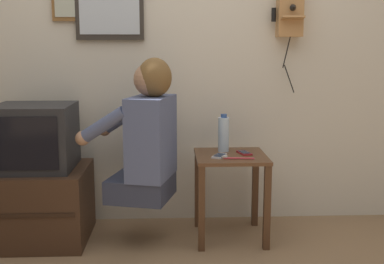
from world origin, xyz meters
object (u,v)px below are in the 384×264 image
object	(u,v)px
person	(147,135)
television	(35,137)
wall_phone_antique	(290,12)
cell_phone_held	(219,156)
toothbrush	(237,158)
cell_phone_spare	(244,153)
water_bottle	(224,134)

from	to	relation	value
person	television	distance (m)	0.71
wall_phone_antique	cell_phone_held	world-z (taller)	wall_phone_antique
person	toothbrush	distance (m)	0.56
television	cell_phone_held	world-z (taller)	television
person	cell_phone_spare	world-z (taller)	person
television	toothbrush	size ratio (longest dim) A/B	2.50
wall_phone_antique	toothbrush	world-z (taller)	wall_phone_antique
cell_phone_held	cell_phone_spare	world-z (taller)	same
toothbrush	person	bearing A→B (deg)	90.80
wall_phone_antique	cell_phone_spare	xyz separation A→B (m)	(-0.33, -0.29, -0.90)
cell_phone_spare	toothbrush	xyz separation A→B (m)	(-0.07, -0.15, 0.00)
cell_phone_held	cell_phone_spare	size ratio (longest dim) A/B	1.02
cell_phone_spare	cell_phone_held	bearing A→B (deg)	-169.24
television	wall_phone_antique	world-z (taller)	wall_phone_antique
television	water_bottle	distance (m)	1.19
person	toothbrush	bearing A→B (deg)	-79.95
cell_phone_held	cell_phone_spare	distance (m)	0.19
wall_phone_antique	cell_phone_held	xyz separation A→B (m)	(-0.50, -0.37, -0.90)
television	wall_phone_antique	xyz separation A→B (m)	(1.65, 0.29, 0.78)
wall_phone_antique	water_bottle	world-z (taller)	wall_phone_antique
television	cell_phone_held	distance (m)	1.15
wall_phone_antique	cell_phone_spare	size ratio (longest dim) A/B	5.48
person	wall_phone_antique	size ratio (longest dim) A/B	1.17
cell_phone_held	toothbrush	bearing A→B (deg)	-8.43
television	person	bearing A→B (deg)	-8.23
water_bottle	person	bearing A→B (deg)	-159.84
television	cell_phone_held	bearing A→B (deg)	-4.10
cell_phone_spare	toothbrush	size ratio (longest dim) A/B	0.71
person	cell_phone_held	size ratio (longest dim) A/B	6.28
television	water_bottle	bearing A→B (deg)	3.76
cell_phone_held	television	bearing A→B (deg)	-158.01
cell_phone_held	cell_phone_spare	bearing A→B (deg)	51.71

